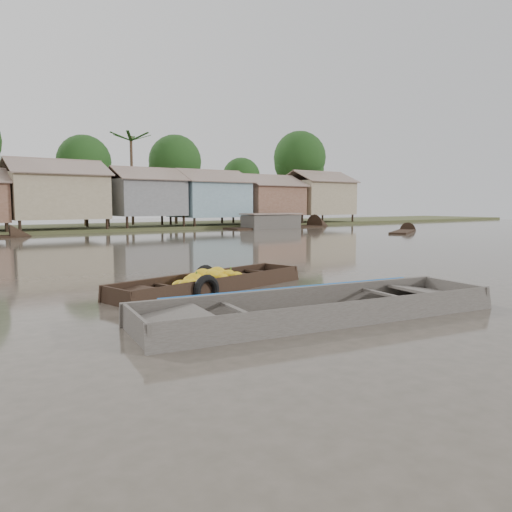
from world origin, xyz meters
TOP-DOWN VIEW (x-y plane):
  - ground at (0.00, 0.00)m, footprint 120.00×120.00m
  - riverbank at (3.03, 31.86)m, footprint 120.00×12.47m
  - banana_boat at (-0.93, 1.50)m, footprint 5.63×2.47m
  - viewer_boat at (-0.71, -2.24)m, footprint 7.27×2.95m
  - distant_boats at (13.82, 24.41)m, footprint 45.92×14.75m

SIDE VIEW (x-z plane):
  - ground at x=0.00m, z-range 0.00..0.00m
  - viewer_boat at x=-0.71m, z-range -0.23..0.34m
  - banana_boat at x=-0.93m, z-range -0.24..0.54m
  - distant_boats at x=13.82m, z-range -0.47..0.90m
  - riverbank at x=3.03m, z-range -2.04..8.18m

